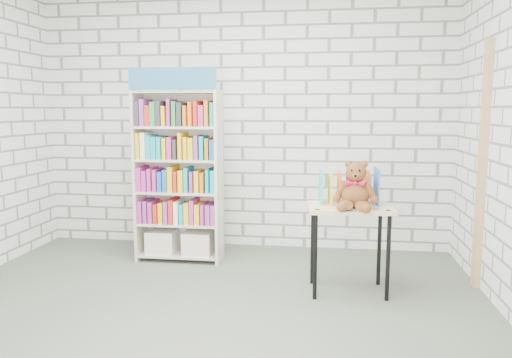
# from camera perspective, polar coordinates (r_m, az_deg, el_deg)

# --- Properties ---
(ground) EXTENTS (4.50, 4.50, 0.00)m
(ground) POSITION_cam_1_polar(r_m,az_deg,el_deg) (3.88, -6.55, -15.25)
(ground) COLOR #4D5547
(ground) RESTS_ON ground
(room_shell) EXTENTS (4.52, 4.02, 2.81)m
(room_shell) POSITION_cam_1_polar(r_m,az_deg,el_deg) (3.58, -7.01, 12.06)
(room_shell) COLOR silver
(room_shell) RESTS_ON ground
(bookshelf) EXTENTS (0.86, 0.33, 1.92)m
(bookshelf) POSITION_cam_1_polar(r_m,az_deg,el_deg) (5.06, -8.79, 0.50)
(bookshelf) COLOR beige
(bookshelf) RESTS_ON ground
(display_table) EXTENTS (0.72, 0.53, 0.74)m
(display_table) POSITION_cam_1_polar(r_m,az_deg,el_deg) (4.21, 10.62, -4.42)
(display_table) COLOR #DDB984
(display_table) RESTS_ON ground
(table_books) EXTENTS (0.49, 0.25, 0.28)m
(table_books) POSITION_cam_1_polar(r_m,az_deg,el_deg) (4.27, 10.52, -0.89)
(table_books) COLOR #2BBBBD
(table_books) RESTS_ON display_table
(teddy_bear) EXTENTS (0.36, 0.34, 0.39)m
(teddy_bear) POSITION_cam_1_polar(r_m,az_deg,el_deg) (4.06, 11.30, -1.18)
(teddy_bear) COLOR brown
(teddy_bear) RESTS_ON display_table
(door_trim) EXTENTS (0.05, 0.12, 2.10)m
(door_trim) POSITION_cam_1_polar(r_m,az_deg,el_deg) (4.61, 24.45, 1.34)
(door_trim) COLOR tan
(door_trim) RESTS_ON ground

